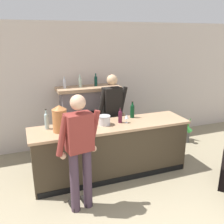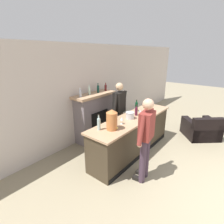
{
  "view_description": "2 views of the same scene",
  "coord_description": "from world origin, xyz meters",
  "px_view_note": "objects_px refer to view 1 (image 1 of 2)",
  "views": [
    {
      "loc": [
        -1.2,
        -1.24,
        2.46
      ],
      "look_at": [
        0.38,
        2.99,
        1.07
      ],
      "focal_mm": 40.0,
      "sensor_mm": 36.0,
      "label": 1
    },
    {
      "loc": [
        -3.28,
        0.47,
        2.52
      ],
      "look_at": [
        -0.03,
        3.08,
        1.08
      ],
      "focal_mm": 28.0,
      "sensor_mm": 36.0,
      "label": 2
    }
  ],
  "objects_px": {
    "person_customer": "(80,149)",
    "wine_glass_near_bucket": "(126,117)",
    "fireplace_stone": "(89,117)",
    "wine_bottle_rose_blush": "(47,120)",
    "ice_bucket_steel": "(104,120)",
    "wine_bottle_merlot_tall": "(132,110)",
    "person_bartender": "(112,113)",
    "wine_bottle_burgundy_dark": "(120,116)",
    "potted_plant_corner": "(185,130)",
    "copper_dispenser": "(60,118)",
    "wine_glass_front_right": "(82,121)"
  },
  "relations": [
    {
      "from": "ice_bucket_steel",
      "to": "wine_bottle_burgundy_dark",
      "type": "bearing_deg",
      "value": 0.58
    },
    {
      "from": "fireplace_stone",
      "to": "wine_glass_near_bucket",
      "type": "relative_size",
      "value": 10.88
    },
    {
      "from": "person_customer",
      "to": "person_bartender",
      "type": "bearing_deg",
      "value": 54.06
    },
    {
      "from": "wine_bottle_rose_blush",
      "to": "wine_glass_near_bucket",
      "type": "height_order",
      "value": "wine_bottle_rose_blush"
    },
    {
      "from": "wine_bottle_rose_blush",
      "to": "wine_glass_front_right",
      "type": "bearing_deg",
      "value": -18.63
    },
    {
      "from": "ice_bucket_steel",
      "to": "wine_bottle_burgundy_dark",
      "type": "distance_m",
      "value": 0.3
    },
    {
      "from": "person_bartender",
      "to": "ice_bucket_steel",
      "type": "xyz_separation_m",
      "value": [
        -0.36,
        -0.59,
        0.09
      ]
    },
    {
      "from": "person_customer",
      "to": "person_bartender",
      "type": "distance_m",
      "value": 1.69
    },
    {
      "from": "fireplace_stone",
      "to": "wine_bottle_burgundy_dark",
      "type": "xyz_separation_m",
      "value": [
        0.23,
        -1.28,
        0.39
      ]
    },
    {
      "from": "person_bartender",
      "to": "wine_glass_near_bucket",
      "type": "distance_m",
      "value": 0.65
    },
    {
      "from": "person_customer",
      "to": "person_bartender",
      "type": "height_order",
      "value": "person_bartender"
    },
    {
      "from": "copper_dispenser",
      "to": "wine_bottle_rose_blush",
      "type": "height_order",
      "value": "copper_dispenser"
    },
    {
      "from": "wine_bottle_merlot_tall",
      "to": "wine_glass_near_bucket",
      "type": "bearing_deg",
      "value": -133.28
    },
    {
      "from": "fireplace_stone",
      "to": "wine_bottle_burgundy_dark",
      "type": "bearing_deg",
      "value": -79.81
    },
    {
      "from": "potted_plant_corner",
      "to": "copper_dispenser",
      "type": "height_order",
      "value": "copper_dispenser"
    },
    {
      "from": "potted_plant_corner",
      "to": "wine_bottle_rose_blush",
      "type": "bearing_deg",
      "value": -169.16
    },
    {
      "from": "wine_bottle_burgundy_dark",
      "to": "wine_glass_front_right",
      "type": "distance_m",
      "value": 0.7
    },
    {
      "from": "fireplace_stone",
      "to": "person_bartender",
      "type": "bearing_deg",
      "value": -66.71
    },
    {
      "from": "ice_bucket_steel",
      "to": "wine_bottle_rose_blush",
      "type": "bearing_deg",
      "value": 171.53
    },
    {
      "from": "wine_bottle_rose_blush",
      "to": "potted_plant_corner",
      "type": "bearing_deg",
      "value": 10.84
    },
    {
      "from": "wine_bottle_rose_blush",
      "to": "ice_bucket_steel",
      "type": "bearing_deg",
      "value": -8.47
    },
    {
      "from": "potted_plant_corner",
      "to": "ice_bucket_steel",
      "type": "relative_size",
      "value": 2.96
    },
    {
      "from": "potted_plant_corner",
      "to": "wine_glass_front_right",
      "type": "height_order",
      "value": "wine_glass_front_right"
    },
    {
      "from": "wine_glass_front_right",
      "to": "fireplace_stone",
      "type": "bearing_deg",
      "value": 70.6
    },
    {
      "from": "person_bartender",
      "to": "copper_dispenser",
      "type": "relative_size",
      "value": 3.94
    },
    {
      "from": "wine_bottle_burgundy_dark",
      "to": "wine_glass_near_bucket",
      "type": "distance_m",
      "value": 0.11
    },
    {
      "from": "wine_bottle_merlot_tall",
      "to": "wine_glass_front_right",
      "type": "bearing_deg",
      "value": -166.87
    },
    {
      "from": "wine_bottle_rose_blush",
      "to": "wine_bottle_burgundy_dark",
      "type": "bearing_deg",
      "value": -6.35
    },
    {
      "from": "potted_plant_corner",
      "to": "person_customer",
      "type": "bearing_deg",
      "value": -152.18
    },
    {
      "from": "potted_plant_corner",
      "to": "ice_bucket_steel",
      "type": "distance_m",
      "value": 2.54
    },
    {
      "from": "copper_dispenser",
      "to": "wine_glass_near_bucket",
      "type": "bearing_deg",
      "value": 0.4
    },
    {
      "from": "copper_dispenser",
      "to": "wine_bottle_rose_blush",
      "type": "relative_size",
      "value": 1.29
    },
    {
      "from": "person_bartender",
      "to": "wine_glass_front_right",
      "type": "xyz_separation_m",
      "value": [
        -0.77,
        -0.64,
        0.13
      ]
    },
    {
      "from": "fireplace_stone",
      "to": "wine_glass_near_bucket",
      "type": "bearing_deg",
      "value": -76.02
    },
    {
      "from": "potted_plant_corner",
      "to": "wine_bottle_burgundy_dark",
      "type": "xyz_separation_m",
      "value": [
        -1.99,
        -0.76,
        0.81
      ]
    },
    {
      "from": "fireplace_stone",
      "to": "person_customer",
      "type": "distance_m",
      "value": 2.19
    },
    {
      "from": "fireplace_stone",
      "to": "wine_bottle_rose_blush",
      "type": "bearing_deg",
      "value": -131.84
    },
    {
      "from": "wine_bottle_merlot_tall",
      "to": "ice_bucket_steel",
      "type": "bearing_deg",
      "value": -162.63
    },
    {
      "from": "wine_bottle_rose_blush",
      "to": "wine_glass_front_right",
      "type": "height_order",
      "value": "wine_bottle_rose_blush"
    },
    {
      "from": "ice_bucket_steel",
      "to": "wine_bottle_burgundy_dark",
      "type": "relative_size",
      "value": 0.76
    },
    {
      "from": "potted_plant_corner",
      "to": "fireplace_stone",
      "type": "bearing_deg",
      "value": 166.82
    },
    {
      "from": "person_bartender",
      "to": "wine_glass_front_right",
      "type": "distance_m",
      "value": 1.01
    },
    {
      "from": "copper_dispenser",
      "to": "fireplace_stone",
      "type": "bearing_deg",
      "value": 57.98
    },
    {
      "from": "potted_plant_corner",
      "to": "copper_dispenser",
      "type": "xyz_separation_m",
      "value": [
        -3.06,
        -0.82,
        0.91
      ]
    },
    {
      "from": "ice_bucket_steel",
      "to": "wine_bottle_merlot_tall",
      "type": "bearing_deg",
      "value": 17.37
    },
    {
      "from": "person_bartender",
      "to": "wine_glass_front_right",
      "type": "relative_size",
      "value": 10.07
    },
    {
      "from": "ice_bucket_steel",
      "to": "person_bartender",
      "type": "bearing_deg",
      "value": 58.39
    },
    {
      "from": "person_customer",
      "to": "wine_glass_near_bucket",
      "type": "xyz_separation_m",
      "value": [
        1.02,
        0.73,
        0.13
      ]
    },
    {
      "from": "person_bartender",
      "to": "wine_bottle_merlot_tall",
      "type": "distance_m",
      "value": 0.5
    },
    {
      "from": "fireplace_stone",
      "to": "wine_glass_front_right",
      "type": "height_order",
      "value": "fireplace_stone"
    }
  ]
}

